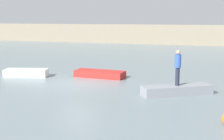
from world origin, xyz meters
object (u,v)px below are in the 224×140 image
rowboat_grey (177,90)px  person_blue_shirt (178,66)px  rowboat_white (26,73)px  rowboat_red (100,74)px

rowboat_grey → person_blue_shirt: 1.26m
rowboat_white → rowboat_red: size_ratio=0.85×
rowboat_white → rowboat_red: rowboat_white is taller
rowboat_red → rowboat_grey: (5.45, -3.22, 0.02)m
rowboat_white → person_blue_shirt: bearing=-26.5°
rowboat_white → rowboat_red: bearing=-0.6°
rowboat_white → person_blue_shirt: size_ratio=1.55×
rowboat_red → person_blue_shirt: (5.45, -3.22, 1.28)m
rowboat_white → rowboat_grey: rowboat_white is taller
rowboat_grey → person_blue_shirt: person_blue_shirt is taller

